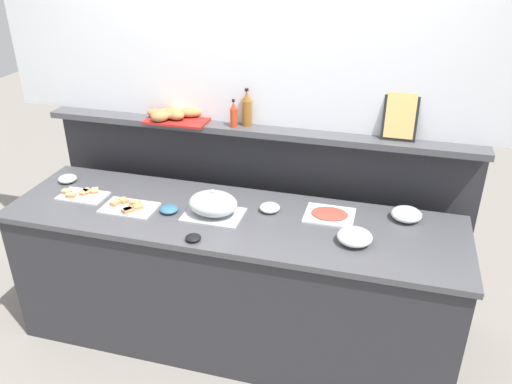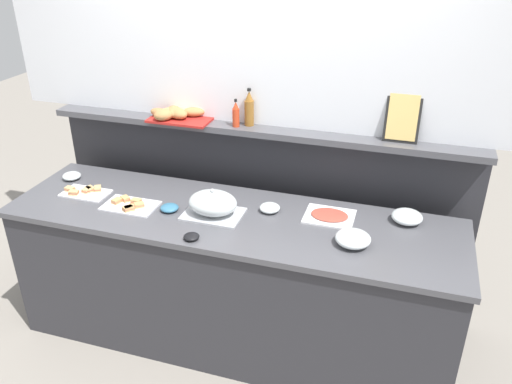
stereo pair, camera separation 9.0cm
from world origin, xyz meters
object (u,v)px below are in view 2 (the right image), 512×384
Objects in this scene: serving_cloche at (213,204)px; glass_bowl_small at (353,239)px; condiment_bowl_cream at (169,208)px; condiment_bowl_red at (191,237)px; vinegar_bottle_amber at (249,109)px; framed_picture at (403,117)px; sandwich_platter_side at (85,192)px; glass_bowl_large at (72,176)px; glass_bowl_medium at (270,208)px; sandwich_platter_front at (130,205)px; cold_cuts_platter at (329,216)px; bread_basket at (175,114)px; hot_sauce_bottle at (236,115)px; glass_bowl_extra at (407,217)px.

serving_cloche is 0.82m from glass_bowl_small.
condiment_bowl_cream is 0.35m from condiment_bowl_red.
framed_picture is at bearing 0.64° from vinegar_bottle_amber.
glass_bowl_large reaches higher than sandwich_platter_side.
sandwich_platter_side is 2.40× the size of glass_bowl_medium.
glass_bowl_medium is (0.81, 0.19, 0.01)m from sandwich_platter_front.
cold_cuts_platter is 1.20m from bread_basket.
glass_bowl_medium is 1.12× the size of condiment_bowl_cream.
glass_bowl_large reaches higher than condiment_bowl_cream.
condiment_bowl_cream is (0.81, -0.20, -0.00)m from glass_bowl_large.
sandwich_platter_front is 1.82× the size of hot_sauce_bottle.
vinegar_bottle_amber is at bearing -179.36° from framed_picture.
cold_cuts_platter is 0.83m from vinegar_bottle_amber.
hot_sauce_bottle is at bearing 133.78° from glass_bowl_medium.
sandwich_platter_front is 1.13× the size of cold_cuts_platter.
serving_cloche reaches higher than glass_bowl_large.
framed_picture reaches higher than glass_bowl_medium.
sandwich_platter_front is 0.94× the size of serving_cloche.
condiment_bowl_cream is at bearing -13.70° from glass_bowl_large.
glass_bowl_medium reaches higher than sandwich_platter_front.
sandwich_platter_side is at bearing 179.15° from serving_cloche.
cold_cuts_platter is at bearing 12.66° from condiment_bowl_cream.
vinegar_bottle_amber is (-0.25, 0.38, 0.46)m from glass_bowl_medium.
cold_cuts_platter is 0.67× the size of bread_basket.
glass_bowl_small reaches higher than sandwich_platter_front.
bread_basket is (-1.51, 0.22, 0.38)m from glass_bowl_extra.
glass_bowl_medium reaches higher than sandwich_platter_side.
bread_basket is (-0.49, -0.04, -0.07)m from vinegar_bottle_amber.
serving_cloche is at bearing 6.11° from sandwich_platter_front.
framed_picture is (0.67, 0.39, 0.50)m from glass_bowl_medium.
sandwich_platter_front is 0.54m from condiment_bowl_red.
sandwich_platter_side is at bearing -37.31° from glass_bowl_large.
serving_cloche is 1.10m from glass_bowl_extra.
sandwich_platter_front is 0.85m from hot_sauce_bottle.
hot_sauce_bottle is at bearing 28.49° from sandwich_platter_side.
framed_picture is (1.48, 0.59, 0.51)m from sandwich_platter_front.
glass_bowl_extra is 0.42× the size of bread_basket.
condiment_bowl_cream is 0.67m from bread_basket.
framed_picture is (0.99, 0.81, 0.50)m from condiment_bowl_red.
condiment_bowl_cream is (-1.08, 0.05, -0.02)m from glass_bowl_small.
glass_bowl_large is (-1.72, -0.01, 0.01)m from cold_cuts_platter.
glass_bowl_extra reaches higher than condiment_bowl_cream.
vinegar_bottle_amber reaches higher than glass_bowl_large.
sandwich_platter_side is at bearing 176.06° from condiment_bowl_cream.
bread_basket reaches higher than serving_cloche.
glass_bowl_extra is 0.74× the size of vinegar_bottle_amber.
condiment_bowl_cream is at bearing -163.40° from glass_bowl_medium.
condiment_bowl_cream is at bearing -173.82° from serving_cloche.
vinegar_bottle_amber is (-0.76, 0.59, 0.45)m from glass_bowl_small.
sandwich_platter_side is at bearing 177.04° from glass_bowl_small.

